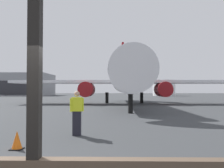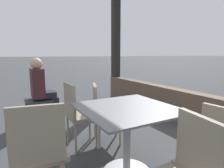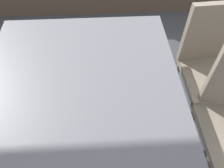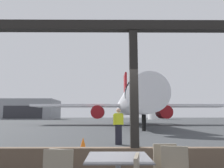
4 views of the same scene
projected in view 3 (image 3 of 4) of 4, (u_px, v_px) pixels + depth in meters
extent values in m
cube|color=slate|center=(81.00, 78.00, 1.09)|extent=(0.95, 0.95, 0.02)
cylinder|color=#9EA0A5|center=(87.00, 118.00, 1.39)|extent=(0.08, 0.08, 0.74)
cylinder|color=#9EA0A5|center=(91.00, 143.00, 1.66)|extent=(0.52, 0.52, 0.03)
cylinder|color=gray|center=(192.00, 122.00, 1.52)|extent=(0.03, 0.03, 0.46)
cylinder|color=gray|center=(7.00, 97.00, 1.66)|extent=(0.03, 0.03, 0.46)
cube|color=gray|center=(215.00, 78.00, 1.45)|extent=(0.40, 0.40, 0.04)
cube|color=gray|center=(216.00, 32.00, 1.39)|extent=(0.40, 0.07, 0.41)
cylinder|color=gray|center=(188.00, 122.00, 1.52)|extent=(0.03, 0.03, 0.48)
cylinder|color=gray|center=(216.00, 79.00, 1.76)|extent=(0.03, 0.03, 0.48)
cylinder|color=gray|center=(174.00, 83.00, 1.73)|extent=(0.03, 0.03, 0.48)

